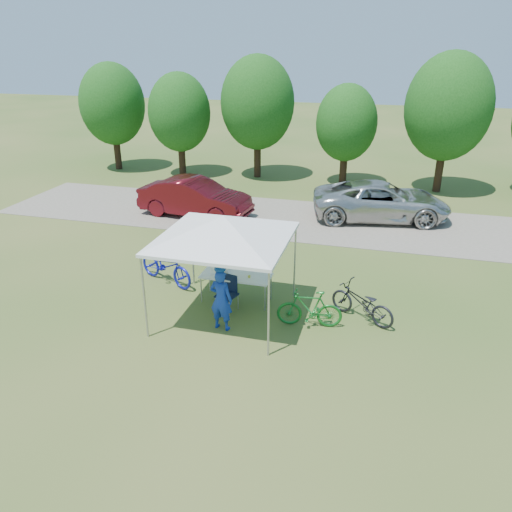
# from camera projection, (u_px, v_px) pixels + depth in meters

# --- Properties ---
(ground) EXTENTS (100.00, 100.00, 0.00)m
(ground) POSITION_uv_depth(u_px,v_px,m) (226.00, 314.00, 13.07)
(ground) COLOR #2D5119
(ground) RESTS_ON ground
(gravel_strip) EXTENTS (24.00, 5.00, 0.02)m
(gravel_strip) POSITION_uv_depth(u_px,v_px,m) (289.00, 218.00, 20.16)
(gravel_strip) COLOR gray
(gravel_strip) RESTS_ON ground
(canopy) EXTENTS (4.53, 4.53, 3.00)m
(canopy) POSITION_uv_depth(u_px,v_px,m) (224.00, 219.00, 12.02)
(canopy) COLOR #A5A5AA
(canopy) RESTS_ON ground
(treeline) EXTENTS (24.89, 4.28, 6.30)m
(treeline) POSITION_uv_depth(u_px,v_px,m) (310.00, 110.00, 24.20)
(treeline) COLOR #382314
(treeline) RESTS_ON ground
(folding_table) EXTENTS (1.90, 0.79, 0.78)m
(folding_table) POSITION_uv_depth(u_px,v_px,m) (236.00, 276.00, 13.49)
(folding_table) COLOR white
(folding_table) RESTS_ON ground
(folding_chair) EXTENTS (0.60, 0.62, 0.96)m
(folding_chair) POSITION_uv_depth(u_px,v_px,m) (228.00, 290.00, 13.15)
(folding_chair) COLOR black
(folding_chair) RESTS_ON ground
(cooler) EXTENTS (0.52, 0.35, 0.38)m
(cooler) POSITION_uv_depth(u_px,v_px,m) (221.00, 267.00, 13.50)
(cooler) COLOR white
(cooler) RESTS_ON folding_table
(ice_cream_cup) EXTENTS (0.07, 0.07, 0.05)m
(ice_cream_cup) POSITION_uv_depth(u_px,v_px,m) (249.00, 276.00, 13.33)
(ice_cream_cup) COLOR gold
(ice_cream_cup) RESTS_ON folding_table
(cyclist) EXTENTS (0.63, 0.46, 1.60)m
(cyclist) POSITION_uv_depth(u_px,v_px,m) (221.00, 300.00, 12.14)
(cyclist) COLOR #1434A3
(cyclist) RESTS_ON ground
(bike_blue) EXTENTS (2.21, 1.54, 1.10)m
(bike_blue) POSITION_uv_depth(u_px,v_px,m) (166.00, 265.00, 14.62)
(bike_blue) COLOR #1418AF
(bike_blue) RESTS_ON ground
(bike_green) EXTENTS (1.68, 0.68, 0.98)m
(bike_green) POSITION_uv_depth(u_px,v_px,m) (310.00, 309.00, 12.37)
(bike_green) COLOR #186C26
(bike_green) RESTS_ON ground
(bike_dark) EXTENTS (1.91, 1.43, 0.96)m
(bike_dark) POSITION_uv_depth(u_px,v_px,m) (362.00, 303.00, 12.65)
(bike_dark) COLOR black
(bike_dark) RESTS_ON ground
(minivan) EXTENTS (5.70, 3.35, 1.49)m
(minivan) POSITION_uv_depth(u_px,v_px,m) (381.00, 201.00, 19.81)
(minivan) COLOR beige
(minivan) RESTS_ON gravel_strip
(sedan) EXTENTS (4.75, 2.12, 1.52)m
(sedan) POSITION_uv_depth(u_px,v_px,m) (195.00, 198.00, 20.18)
(sedan) COLOR #560E15
(sedan) RESTS_ON gravel_strip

